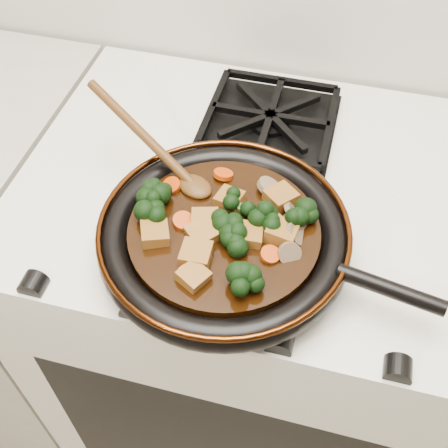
# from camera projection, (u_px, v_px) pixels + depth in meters

# --- Properties ---
(stove) EXTENTS (0.76, 0.60, 0.90)m
(stove) POSITION_uv_depth(u_px,v_px,m) (245.00, 319.00, 1.27)
(stove) COLOR silver
(stove) RESTS_ON ground
(burner_grate_front) EXTENTS (0.23, 0.23, 0.03)m
(burner_grate_front) POSITION_uv_depth(u_px,v_px,m) (232.00, 240.00, 0.82)
(burner_grate_front) COLOR black
(burner_grate_front) RESTS_ON stove
(burner_grate_back) EXTENTS (0.23, 0.23, 0.03)m
(burner_grate_back) POSITION_uv_depth(u_px,v_px,m) (270.00, 120.00, 0.99)
(burner_grate_back) COLOR black
(burner_grate_back) RESTS_ON stove
(skillet) EXTENTS (0.48, 0.36, 0.05)m
(skillet) POSITION_uv_depth(u_px,v_px,m) (225.00, 236.00, 0.79)
(skillet) COLOR black
(skillet) RESTS_ON burner_grate_front
(braising_sauce) EXTENTS (0.27, 0.27, 0.02)m
(braising_sauce) POSITION_uv_depth(u_px,v_px,m) (224.00, 234.00, 0.78)
(braising_sauce) COLOR black
(braising_sauce) RESTS_ON skillet
(tofu_cube_0) EXTENTS (0.05, 0.04, 0.02)m
(tofu_cube_0) POSITION_uv_depth(u_px,v_px,m) (230.00, 200.00, 0.80)
(tofu_cube_0) COLOR brown
(tofu_cube_0) RESTS_ON braising_sauce
(tofu_cube_1) EXTENTS (0.05, 0.05, 0.02)m
(tofu_cube_1) POSITION_uv_depth(u_px,v_px,m) (155.00, 234.00, 0.76)
(tofu_cube_1) COLOR brown
(tofu_cube_1) RESTS_ON braising_sauce
(tofu_cube_2) EXTENTS (0.05, 0.05, 0.02)m
(tofu_cube_2) POSITION_uv_depth(u_px,v_px,m) (272.00, 225.00, 0.77)
(tofu_cube_2) COLOR brown
(tofu_cube_2) RESTS_ON braising_sauce
(tofu_cube_3) EXTENTS (0.05, 0.06, 0.02)m
(tofu_cube_3) POSITION_uv_depth(u_px,v_px,m) (281.00, 198.00, 0.80)
(tofu_cube_3) COLOR brown
(tofu_cube_3) RESTS_ON braising_sauce
(tofu_cube_4) EXTENTS (0.05, 0.05, 0.03)m
(tofu_cube_4) POSITION_uv_depth(u_px,v_px,m) (281.00, 233.00, 0.76)
(tofu_cube_4) COLOR brown
(tofu_cube_4) RESTS_ON braising_sauce
(tofu_cube_5) EXTENTS (0.05, 0.05, 0.02)m
(tofu_cube_5) POSITION_uv_depth(u_px,v_px,m) (193.00, 277.00, 0.72)
(tofu_cube_5) COLOR brown
(tofu_cube_5) RESTS_ON braising_sauce
(tofu_cube_6) EXTENTS (0.04, 0.04, 0.03)m
(tofu_cube_6) POSITION_uv_depth(u_px,v_px,m) (249.00, 235.00, 0.76)
(tofu_cube_6) COLOR brown
(tofu_cube_6) RESTS_ON braising_sauce
(tofu_cube_7) EXTENTS (0.05, 0.05, 0.02)m
(tofu_cube_7) POSITION_uv_depth(u_px,v_px,m) (202.00, 234.00, 0.76)
(tofu_cube_7) COLOR brown
(tofu_cube_7) RESTS_ON braising_sauce
(tofu_cube_8) EXTENTS (0.04, 0.04, 0.02)m
(tofu_cube_8) POSITION_uv_depth(u_px,v_px,m) (196.00, 254.00, 0.74)
(tofu_cube_8) COLOR brown
(tofu_cube_8) RESTS_ON braising_sauce
(tofu_cube_9) EXTENTS (0.05, 0.05, 0.03)m
(tofu_cube_9) POSITION_uv_depth(u_px,v_px,m) (205.00, 223.00, 0.77)
(tofu_cube_9) COLOR brown
(tofu_cube_9) RESTS_ON braising_sauce
(broccoli_floret_0) EXTENTS (0.08, 0.09, 0.06)m
(broccoli_floret_0) POSITION_uv_depth(u_px,v_px,m) (267.00, 219.00, 0.77)
(broccoli_floret_0) COLOR black
(broccoli_floret_0) RESTS_ON braising_sauce
(broccoli_floret_1) EXTENTS (0.09, 0.08, 0.06)m
(broccoli_floret_1) POSITION_uv_depth(u_px,v_px,m) (224.00, 229.00, 0.77)
(broccoli_floret_1) COLOR black
(broccoli_floret_1) RESTS_ON braising_sauce
(broccoli_floret_2) EXTENTS (0.07, 0.07, 0.07)m
(broccoli_floret_2) POSITION_uv_depth(u_px,v_px,m) (157.00, 194.00, 0.80)
(broccoli_floret_2) COLOR black
(broccoli_floret_2) RESTS_ON braising_sauce
(broccoli_floret_3) EXTENTS (0.08, 0.08, 0.06)m
(broccoli_floret_3) POSITION_uv_depth(u_px,v_px,m) (234.00, 239.00, 0.75)
(broccoli_floret_3) COLOR black
(broccoli_floret_3) RESTS_ON braising_sauce
(broccoli_floret_4) EXTENTS (0.08, 0.07, 0.07)m
(broccoli_floret_4) POSITION_uv_depth(u_px,v_px,m) (303.00, 219.00, 0.77)
(broccoli_floret_4) COLOR black
(broccoli_floret_4) RESTS_ON braising_sauce
(broccoli_floret_5) EXTENTS (0.09, 0.09, 0.07)m
(broccoli_floret_5) POSITION_uv_depth(u_px,v_px,m) (246.00, 284.00, 0.71)
(broccoli_floret_5) COLOR black
(broccoli_floret_5) RESTS_ON braising_sauce
(broccoli_floret_6) EXTENTS (0.08, 0.08, 0.07)m
(broccoli_floret_6) POSITION_uv_depth(u_px,v_px,m) (156.00, 209.00, 0.78)
(broccoli_floret_6) COLOR black
(broccoli_floret_6) RESTS_ON braising_sauce
(broccoli_floret_7) EXTENTS (0.08, 0.08, 0.06)m
(broccoli_floret_7) POSITION_uv_depth(u_px,v_px,m) (240.00, 207.00, 0.79)
(broccoli_floret_7) COLOR black
(broccoli_floret_7) RESTS_ON braising_sauce
(broccoli_floret_8) EXTENTS (0.09, 0.09, 0.07)m
(broccoli_floret_8) POSITION_uv_depth(u_px,v_px,m) (151.00, 198.00, 0.80)
(broccoli_floret_8) COLOR black
(broccoli_floret_8) RESTS_ON braising_sauce
(carrot_coin_0) EXTENTS (0.03, 0.03, 0.02)m
(carrot_coin_0) POSITION_uv_depth(u_px,v_px,m) (223.00, 174.00, 0.84)
(carrot_coin_0) COLOR #BA3505
(carrot_coin_0) RESTS_ON braising_sauce
(carrot_coin_1) EXTENTS (0.03, 0.03, 0.02)m
(carrot_coin_1) POSITION_uv_depth(u_px,v_px,m) (270.00, 255.00, 0.74)
(carrot_coin_1) COLOR #BA3505
(carrot_coin_1) RESTS_ON braising_sauce
(carrot_coin_2) EXTENTS (0.03, 0.03, 0.02)m
(carrot_coin_2) POSITION_uv_depth(u_px,v_px,m) (202.00, 231.00, 0.77)
(carrot_coin_2) COLOR #BA3505
(carrot_coin_2) RESTS_ON braising_sauce
(carrot_coin_3) EXTENTS (0.03, 0.03, 0.02)m
(carrot_coin_3) POSITION_uv_depth(u_px,v_px,m) (183.00, 221.00, 0.78)
(carrot_coin_3) COLOR #BA3505
(carrot_coin_3) RESTS_ON braising_sauce
(carrot_coin_4) EXTENTS (0.03, 0.03, 0.02)m
(carrot_coin_4) POSITION_uv_depth(u_px,v_px,m) (172.00, 185.00, 0.82)
(carrot_coin_4) COLOR #BA3505
(carrot_coin_4) RESTS_ON braising_sauce
(carrot_coin_5) EXTENTS (0.03, 0.03, 0.02)m
(carrot_coin_5) POSITION_uv_depth(u_px,v_px,m) (188.00, 275.00, 0.72)
(carrot_coin_5) COLOR #BA3505
(carrot_coin_5) RESTS_ON braising_sauce
(mushroom_slice_0) EXTENTS (0.04, 0.04, 0.02)m
(mushroom_slice_0) POSITION_uv_depth(u_px,v_px,m) (295.00, 221.00, 0.78)
(mushroom_slice_0) COLOR brown
(mushroom_slice_0) RESTS_ON braising_sauce
(mushroom_slice_1) EXTENTS (0.05, 0.05, 0.02)m
(mushroom_slice_1) POSITION_uv_depth(u_px,v_px,m) (269.00, 187.00, 0.82)
(mushroom_slice_1) COLOR brown
(mushroom_slice_1) RESTS_ON braising_sauce
(mushroom_slice_2) EXTENTS (0.04, 0.04, 0.03)m
(mushroom_slice_2) POSITION_uv_depth(u_px,v_px,m) (290.00, 253.00, 0.74)
(mushroom_slice_2) COLOR brown
(mushroom_slice_2) RESTS_ON braising_sauce
(mushroom_slice_3) EXTENTS (0.03, 0.04, 0.03)m
(mushroom_slice_3) POSITION_uv_depth(u_px,v_px,m) (296.00, 233.00, 0.76)
(mushroom_slice_3) COLOR brown
(mushroom_slice_3) RESTS_ON braising_sauce
(mushroom_slice_4) EXTENTS (0.04, 0.04, 0.03)m
(mushroom_slice_4) POSITION_uv_depth(u_px,v_px,m) (292.00, 213.00, 0.79)
(mushroom_slice_4) COLOR brown
(mushroom_slice_4) RESTS_ON braising_sauce
(wooden_spoon) EXTENTS (0.14, 0.09, 0.23)m
(wooden_spoon) POSITION_uv_depth(u_px,v_px,m) (165.00, 156.00, 0.83)
(wooden_spoon) COLOR #4B2D10
(wooden_spoon) RESTS_ON braising_sauce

